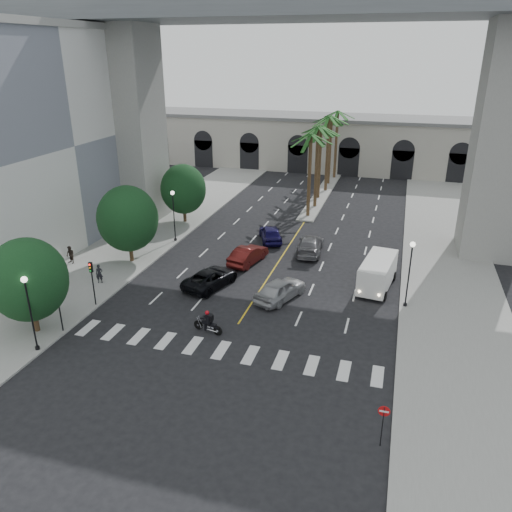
# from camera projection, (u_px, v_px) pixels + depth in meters

# --- Properties ---
(ground) EXTENTS (140.00, 140.00, 0.00)m
(ground) POSITION_uv_depth(u_px,v_px,m) (229.00, 338.00, 33.89)
(ground) COLOR black
(ground) RESTS_ON ground
(sidewalk_left) EXTENTS (8.00, 100.00, 0.15)m
(sidewalk_left) POSITION_uv_depth(u_px,v_px,m) (139.00, 241.00, 51.10)
(sidewalk_left) COLOR gray
(sidewalk_left) RESTS_ON ground
(sidewalk_right) EXTENTS (8.00, 100.00, 0.15)m
(sidewalk_right) POSITION_uv_depth(u_px,v_px,m) (449.00, 275.00, 43.22)
(sidewalk_right) COLOR gray
(sidewalk_right) RESTS_ON ground
(median) EXTENTS (2.00, 24.00, 0.20)m
(median) POSITION_uv_depth(u_px,v_px,m) (322.00, 194.00, 67.54)
(median) COLOR gray
(median) RESTS_ON ground
(building_left) EXTENTS (16.50, 32.50, 20.60)m
(building_left) POSITION_uv_depth(u_px,v_px,m) (2.00, 139.00, 47.69)
(building_left) COLOR silver
(building_left) RESTS_ON ground
(pier_building) EXTENTS (71.00, 10.50, 8.50)m
(pier_building) POSITION_uv_depth(u_px,v_px,m) (341.00, 143.00, 81.03)
(pier_building) COLOR #B0AB9E
(pier_building) RESTS_ON ground
(bridge) EXTENTS (75.00, 13.00, 26.00)m
(bridge) POSITION_uv_depth(u_px,v_px,m) (340.00, 46.00, 45.45)
(bridge) COLOR gray
(bridge) RESTS_ON ground
(palm_a) EXTENTS (3.20, 3.20, 10.30)m
(palm_a) POSITION_uv_depth(u_px,v_px,m) (311.00, 139.00, 55.25)
(palm_a) COLOR #47331E
(palm_a) RESTS_ON ground
(palm_b) EXTENTS (3.20, 3.20, 10.60)m
(palm_b) POSITION_uv_depth(u_px,v_px,m) (318.00, 131.00, 58.67)
(palm_b) COLOR #47331E
(palm_b) RESTS_ON ground
(palm_c) EXTENTS (3.20, 3.20, 10.10)m
(palm_c) POSITION_uv_depth(u_px,v_px,m) (321.00, 130.00, 62.47)
(palm_c) COLOR #47331E
(palm_c) RESTS_ON ground
(palm_d) EXTENTS (3.20, 3.20, 10.90)m
(palm_d) POSITION_uv_depth(u_px,v_px,m) (329.00, 120.00, 65.64)
(palm_d) COLOR #47331E
(palm_d) RESTS_ON ground
(palm_e) EXTENTS (3.20, 3.20, 10.40)m
(palm_e) POSITION_uv_depth(u_px,v_px,m) (332.00, 120.00, 69.43)
(palm_e) COLOR #47331E
(palm_e) RESTS_ON ground
(palm_f) EXTENTS (3.20, 3.20, 10.70)m
(palm_f) POSITION_uv_depth(u_px,v_px,m) (338.00, 115.00, 72.79)
(palm_f) COLOR #47331E
(palm_f) RESTS_ON ground
(street_tree_near) EXTENTS (5.20, 5.20, 6.89)m
(street_tree_near) POSITION_uv_depth(u_px,v_px,m) (28.00, 280.00, 33.11)
(street_tree_near) COLOR #382616
(street_tree_near) RESTS_ON ground
(street_tree_mid) EXTENTS (5.44, 5.44, 7.21)m
(street_tree_mid) POSITION_uv_depth(u_px,v_px,m) (128.00, 219.00, 44.57)
(street_tree_mid) COLOR #382616
(street_tree_mid) RESTS_ON ground
(street_tree_far) EXTENTS (5.04, 5.04, 6.68)m
(street_tree_far) POSITION_uv_depth(u_px,v_px,m) (183.00, 189.00, 55.32)
(street_tree_far) COLOR #382616
(street_tree_far) RESTS_ON ground
(lamp_post_left_near) EXTENTS (0.40, 0.40, 5.35)m
(lamp_post_left_near) POSITION_uv_depth(u_px,v_px,m) (30.00, 307.00, 31.22)
(lamp_post_left_near) COLOR black
(lamp_post_left_near) RESTS_ON ground
(lamp_post_left_far) EXTENTS (0.40, 0.40, 5.35)m
(lamp_post_left_far) POSITION_uv_depth(u_px,v_px,m) (174.00, 212.00, 49.84)
(lamp_post_left_far) COLOR black
(lamp_post_left_far) RESTS_ON ground
(lamp_post_right) EXTENTS (0.40, 0.40, 5.35)m
(lamp_post_right) POSITION_uv_depth(u_px,v_px,m) (410.00, 269.00, 36.76)
(lamp_post_right) COLOR black
(lamp_post_right) RESTS_ON ground
(traffic_signal_near) EXTENTS (0.25, 0.18, 3.65)m
(traffic_signal_near) POSITION_uv_depth(u_px,v_px,m) (58.00, 300.00, 33.68)
(traffic_signal_near) COLOR black
(traffic_signal_near) RESTS_ON ground
(traffic_signal_far) EXTENTS (0.25, 0.18, 3.65)m
(traffic_signal_far) POSITION_uv_depth(u_px,v_px,m) (92.00, 276.00, 37.23)
(traffic_signal_far) COLOR black
(traffic_signal_far) RESTS_ON ground
(motorcycle_rider) EXTENTS (2.28, 0.76, 1.67)m
(motorcycle_rider) POSITION_uv_depth(u_px,v_px,m) (209.00, 323.00, 34.34)
(motorcycle_rider) COLOR black
(motorcycle_rider) RESTS_ON ground
(car_a) EXTENTS (3.72, 5.41, 1.71)m
(car_a) POSITION_uv_depth(u_px,v_px,m) (280.00, 289.00, 38.96)
(car_a) COLOR #A0A1A4
(car_a) RESTS_ON ground
(car_b) EXTENTS (2.71, 5.18, 1.62)m
(car_b) POSITION_uv_depth(u_px,v_px,m) (248.00, 255.00, 45.63)
(car_b) COLOR #4E110F
(car_b) RESTS_ON ground
(car_c) EXTENTS (3.95, 5.89, 1.50)m
(car_c) POSITION_uv_depth(u_px,v_px,m) (211.00, 278.00, 41.14)
(car_c) COLOR black
(car_c) RESTS_ON ground
(car_d) EXTENTS (2.72, 5.79, 1.63)m
(car_d) POSITION_uv_depth(u_px,v_px,m) (310.00, 245.00, 47.96)
(car_d) COLOR slate
(car_d) RESTS_ON ground
(car_e) EXTENTS (3.69, 5.21, 1.65)m
(car_e) POSITION_uv_depth(u_px,v_px,m) (271.00, 233.00, 50.95)
(car_e) COLOR #140F47
(car_e) RESTS_ON ground
(cargo_van) EXTENTS (2.99, 6.07, 2.48)m
(cargo_van) POSITION_uv_depth(u_px,v_px,m) (378.00, 272.00, 40.62)
(cargo_van) COLOR silver
(cargo_van) RESTS_ON ground
(pedestrian_a) EXTENTS (0.69, 0.59, 1.59)m
(pedestrian_a) POSITION_uv_depth(u_px,v_px,m) (99.00, 274.00, 41.42)
(pedestrian_a) COLOR black
(pedestrian_a) RESTS_ON sidewalk_left
(pedestrian_b) EXTENTS (0.96, 0.86, 1.65)m
(pedestrian_b) POSITION_uv_depth(u_px,v_px,m) (70.00, 255.00, 45.20)
(pedestrian_b) COLOR black
(pedestrian_b) RESTS_ON sidewalk_left
(do_not_enter_sign) EXTENTS (0.59, 0.05, 2.40)m
(do_not_enter_sign) POSITION_uv_depth(u_px,v_px,m) (383.00, 417.00, 24.03)
(do_not_enter_sign) COLOR black
(do_not_enter_sign) RESTS_ON ground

